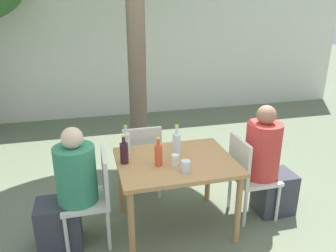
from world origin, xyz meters
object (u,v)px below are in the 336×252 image
at_px(person_seated_0, 68,195).
at_px(water_bottle_0, 126,142).
at_px(dining_table_front, 176,169).
at_px(wine_bottle_1, 124,152).
at_px(person_seated_1, 268,166).
at_px(patio_chair_0, 94,193).
at_px(drinking_glass_1, 175,160).
at_px(water_bottle_2, 177,144).
at_px(patio_chair_2, 141,156).
at_px(soda_bottle_3, 158,155).
at_px(drinking_glass_0, 186,166).
at_px(patio_chair_1, 248,173).

height_order(person_seated_0, water_bottle_0, person_seated_0).
bearing_deg(dining_table_front, wine_bottle_1, 172.56).
xyz_separation_m(dining_table_front, person_seated_1, (1.03, -0.00, -0.10)).
height_order(dining_table_front, wine_bottle_1, wine_bottle_1).
xyz_separation_m(patio_chair_0, drinking_glass_1, (0.76, -0.11, 0.30)).
xyz_separation_m(water_bottle_0, water_bottle_2, (0.47, -0.21, 0.01)).
relative_size(person_seated_1, water_bottle_0, 4.25).
bearing_deg(water_bottle_0, dining_table_front, -33.62).
xyz_separation_m(dining_table_front, patio_chair_2, (-0.23, 0.69, -0.15)).
distance_m(soda_bottle_3, drinking_glass_0, 0.29).
height_order(dining_table_front, water_bottle_0, water_bottle_0).
relative_size(patio_chair_1, water_bottle_0, 3.10).
bearing_deg(person_seated_1, patio_chair_0, 90.00).
height_order(patio_chair_2, drinking_glass_0, patio_chair_2).
distance_m(dining_table_front, person_seated_0, 1.04).
distance_m(patio_chair_1, drinking_glass_0, 0.88).
xyz_separation_m(patio_chair_0, patio_chair_2, (0.57, 0.69, 0.00)).
distance_m(dining_table_front, water_bottle_2, 0.24).
height_order(patio_chair_1, soda_bottle_3, soda_bottle_3).
distance_m(person_seated_1, drinking_glass_1, 1.11).
xyz_separation_m(patio_chair_1, person_seated_0, (-1.84, -0.00, 0.02)).
bearing_deg(dining_table_front, soda_bottle_3, -160.07).
bearing_deg(drinking_glass_1, drinking_glass_0, -68.66).
bearing_deg(person_seated_1, dining_table_front, 90.00).
height_order(patio_chair_1, drinking_glass_0, patio_chair_1).
bearing_deg(soda_bottle_3, water_bottle_0, 125.15).
relative_size(water_bottle_0, wine_bottle_1, 1.04).
distance_m(patio_chair_2, water_bottle_0, 0.57).
bearing_deg(soda_bottle_3, drinking_glass_1, -17.28).
xyz_separation_m(patio_chair_2, water_bottle_0, (-0.21, -0.39, 0.36)).
bearing_deg(water_bottle_2, dining_table_front, -111.02).
height_order(person_seated_0, person_seated_1, person_seated_1).
relative_size(patio_chair_2, soda_bottle_3, 3.24).
bearing_deg(drinking_glass_1, dining_table_front, 71.45).
relative_size(person_seated_0, wine_bottle_1, 4.22).
relative_size(wine_bottle_1, drinking_glass_1, 2.56).
xyz_separation_m(water_bottle_0, wine_bottle_1, (-0.05, -0.23, -0.00)).
bearing_deg(water_bottle_2, person_seated_1, -4.67).
height_order(water_bottle_0, soda_bottle_3, water_bottle_0).
height_order(patio_chair_2, person_seated_1, person_seated_1).
bearing_deg(dining_table_front, person_seated_0, -180.00).
relative_size(patio_chair_0, person_seated_1, 0.73).
height_order(patio_chair_1, person_seated_0, person_seated_0).
bearing_deg(water_bottle_0, wine_bottle_1, -102.57).
height_order(person_seated_1, drinking_glass_0, person_seated_1).
distance_m(water_bottle_0, drinking_glass_0, 0.72).
relative_size(patio_chair_1, wine_bottle_1, 3.24).
xyz_separation_m(soda_bottle_3, drinking_glass_1, (0.15, -0.05, -0.05)).
distance_m(dining_table_front, drinking_glass_0, 0.31).
bearing_deg(dining_table_front, patio_chair_2, 108.35).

